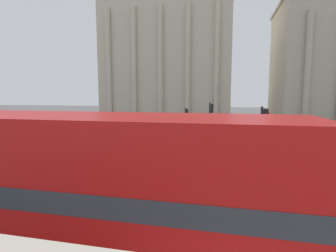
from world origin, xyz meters
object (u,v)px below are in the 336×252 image
at_px(car_black, 229,140).
at_px(traffic_light_near, 262,137).
at_px(traffic_light_far, 186,118).
at_px(pedestrian_white, 333,129).
at_px(traffic_light_mid, 211,120).
at_px(double_decker_bus, 84,192).
at_px(pedestrian_black, 137,135).
at_px(pedestrian_red, 332,156).
at_px(plaza_building_left, 170,58).

bearing_deg(car_black, traffic_light_near, -63.17).
relative_size(traffic_light_far, pedestrian_white, 1.87).
relative_size(traffic_light_mid, car_black, 0.96).
relative_size(double_decker_bus, pedestrian_black, 6.22).
height_order(traffic_light_near, traffic_light_mid, traffic_light_near).
xyz_separation_m(traffic_light_mid, pedestrian_red, (7.43, -3.63, -1.65)).
bearing_deg(pedestrian_red, traffic_light_mid, -160.96).
height_order(plaza_building_left, pedestrian_black, plaza_building_left).
bearing_deg(traffic_light_near, car_black, 97.61).
height_order(double_decker_bus, car_black, double_decker_bus).
bearing_deg(pedestrian_black, pedestrian_white, 74.23).
relative_size(pedestrian_red, pedestrian_black, 1.01).
distance_m(double_decker_bus, pedestrian_red, 15.18).
height_order(double_decker_bus, traffic_light_far, double_decker_bus).
relative_size(traffic_light_near, traffic_light_far, 1.25).
xyz_separation_m(plaza_building_left, pedestrian_white, (22.86, -24.01, -11.29)).
bearing_deg(traffic_light_near, plaza_building_left, 107.91).
distance_m(traffic_light_near, pedestrian_white, 19.98).
distance_m(traffic_light_mid, pedestrian_red, 8.43).
bearing_deg(double_decker_bus, traffic_light_mid, 74.87).
xyz_separation_m(car_black, pedestrian_white, (10.79, 7.32, 0.30)).
bearing_deg(plaza_building_left, pedestrian_white, -46.41).
xyz_separation_m(plaza_building_left, traffic_light_near, (13.43, -41.55, -9.64)).
relative_size(traffic_light_near, pedestrian_white, 2.34).
relative_size(double_decker_bus, traffic_light_far, 3.16).
xyz_separation_m(traffic_light_far, pedestrian_black, (-3.86, -4.77, -1.20)).
xyz_separation_m(plaza_building_left, traffic_light_mid, (10.55, -33.77, -9.68)).
relative_size(car_black, pedestrian_red, 2.51).
bearing_deg(car_black, pedestrian_white, 53.38).
bearing_deg(pedestrian_red, pedestrian_white, 115.02).
height_order(plaza_building_left, pedestrian_white, plaza_building_left).
relative_size(traffic_light_mid, traffic_light_far, 1.23).
bearing_deg(traffic_light_near, pedestrian_white, 61.75).
xyz_separation_m(traffic_light_far, pedestrian_white, (15.22, 3.14, -1.14)).
bearing_deg(traffic_light_far, traffic_light_mid, -66.29).
distance_m(plaza_building_left, traffic_light_near, 44.72).
bearing_deg(traffic_light_mid, traffic_light_far, 113.71).
relative_size(double_decker_bus, car_black, 2.45).
bearing_deg(double_decker_bus, plaza_building_left, 92.39).
distance_m(traffic_light_near, pedestrian_red, 6.38).
bearing_deg(double_decker_bus, traffic_light_far, 84.75).
xyz_separation_m(car_black, pedestrian_black, (-8.29, -0.59, 0.25)).
bearing_deg(pedestrian_red, car_black, 179.31).
relative_size(double_decker_bus, traffic_light_mid, 2.56).
bearing_deg(car_black, traffic_light_far, 155.84).
bearing_deg(traffic_light_mid, car_black, 58.06).
xyz_separation_m(traffic_light_near, pedestrian_white, (9.43, 17.54, -1.65)).
distance_m(traffic_light_mid, pedestrian_white, 15.79).
distance_m(plaza_building_left, traffic_light_far, 29.97).
distance_m(plaza_building_left, car_black, 35.52).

